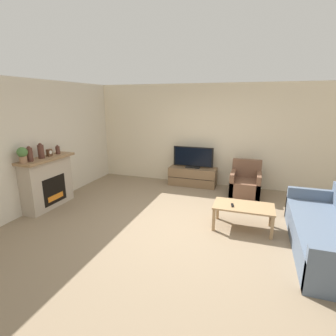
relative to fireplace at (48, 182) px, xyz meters
name	(u,v)px	position (x,y,z in m)	size (l,w,h in m)	color
ground_plane	(180,223)	(2.94, 0.14, -0.56)	(24.00, 24.00, 0.00)	#89755B
wall_back	(207,135)	(2.94, 2.76, 0.79)	(12.00, 0.06, 2.70)	beige
wall_left	(40,144)	(-0.21, 0.14, 0.79)	(0.06, 12.00, 2.70)	beige
fireplace	(48,182)	(0.00, 0.00, 0.00)	(0.46, 1.29, 1.11)	#B7A893
mantel_vase_left	(29,154)	(0.02, -0.39, 0.69)	(0.12, 0.12, 0.31)	#512D23
mantel_vase_centre_left	(41,151)	(0.02, -0.10, 0.69)	(0.12, 0.12, 0.32)	#512D23
mantel_vase_right	(58,150)	(0.02, 0.39, 0.64)	(0.09, 0.09, 0.20)	#512D23
mantel_clock	(49,153)	(0.02, 0.13, 0.62)	(0.08, 0.11, 0.15)	brown
potted_plant	(22,154)	(0.02, -0.55, 0.72)	(0.19, 0.19, 0.31)	#936B4C
tv_stand	(193,176)	(2.63, 2.45, -0.32)	(1.27, 0.48, 0.50)	brown
tv	(193,158)	(2.63, 2.45, 0.20)	(1.08, 0.18, 0.57)	black
armchair	(245,184)	(4.03, 2.08, -0.28)	(0.70, 0.76, 0.85)	brown
coffee_table	(243,208)	(4.07, 0.30, -0.18)	(1.05, 0.59, 0.44)	#A37F56
remote	(232,205)	(3.88, 0.23, -0.11)	(0.06, 0.15, 0.02)	black
couch	(329,235)	(5.37, -0.05, -0.29)	(0.92, 2.37, 0.81)	slate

